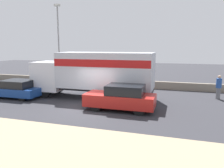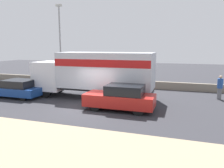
{
  "view_description": "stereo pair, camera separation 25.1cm",
  "coord_description": "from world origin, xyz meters",
  "px_view_note": "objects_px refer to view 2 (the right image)",
  "views": [
    {
      "loc": [
        5.35,
        -12.23,
        3.89
      ],
      "look_at": [
        1.12,
        1.61,
        1.38
      ],
      "focal_mm": 35.0,
      "sensor_mm": 36.0,
      "label": 1
    },
    {
      "loc": [
        5.59,
        -12.16,
        3.89
      ],
      "look_at": [
        1.12,
        1.61,
        1.38
      ],
      "focal_mm": 35.0,
      "sensor_mm": 36.0,
      "label": 2
    }
  ],
  "objects_px": {
    "street_lamp": "(60,40)",
    "box_truck": "(96,71)",
    "car_sedan_second": "(17,89)",
    "pedestrian": "(220,87)",
    "car_hatchback": "(121,98)"
  },
  "relations": [
    {
      "from": "box_truck",
      "to": "car_sedan_second",
      "type": "height_order",
      "value": "box_truck"
    },
    {
      "from": "car_hatchback",
      "to": "car_sedan_second",
      "type": "height_order",
      "value": "car_hatchback"
    },
    {
      "from": "street_lamp",
      "to": "box_truck",
      "type": "relative_size",
      "value": 0.85
    },
    {
      "from": "street_lamp",
      "to": "pedestrian",
      "type": "xyz_separation_m",
      "value": [
        14.3,
        -1.81,
        -3.56
      ]
    },
    {
      "from": "box_truck",
      "to": "car_sedan_second",
      "type": "bearing_deg",
      "value": 14.75
    },
    {
      "from": "box_truck",
      "to": "car_hatchback",
      "type": "distance_m",
      "value": 3.8
    },
    {
      "from": "box_truck",
      "to": "pedestrian",
      "type": "bearing_deg",
      "value": -164.6
    },
    {
      "from": "box_truck",
      "to": "pedestrian",
      "type": "relative_size",
      "value": 5.16
    },
    {
      "from": "car_sedan_second",
      "to": "box_truck",
      "type": "bearing_deg",
      "value": -165.25
    },
    {
      "from": "street_lamp",
      "to": "car_sedan_second",
      "type": "distance_m",
      "value": 6.96
    },
    {
      "from": "street_lamp",
      "to": "car_hatchback",
      "type": "height_order",
      "value": "street_lamp"
    },
    {
      "from": "box_truck",
      "to": "car_hatchback",
      "type": "relative_size",
      "value": 2.15
    },
    {
      "from": "street_lamp",
      "to": "box_truck",
      "type": "distance_m",
      "value": 7.35
    },
    {
      "from": "car_sedan_second",
      "to": "pedestrian",
      "type": "bearing_deg",
      "value": -164.86
    },
    {
      "from": "street_lamp",
      "to": "box_truck",
      "type": "bearing_deg",
      "value": -37.75
    }
  ]
}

